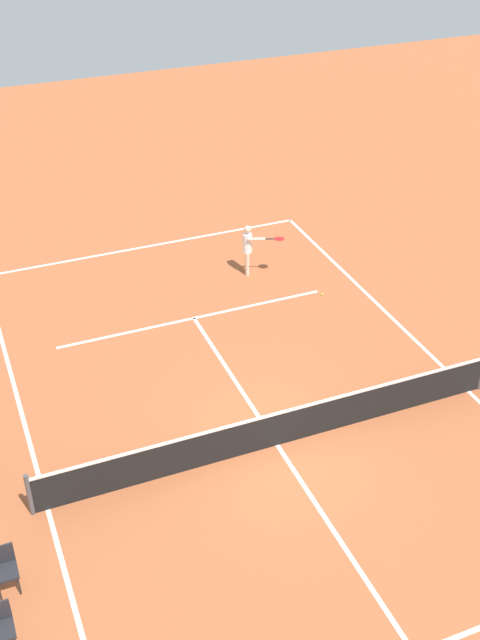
{
  "coord_description": "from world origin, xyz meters",
  "views": [
    {
      "loc": [
        5.89,
        12.22,
        12.25
      ],
      "look_at": [
        -0.71,
        -4.0,
        0.8
      ],
      "focal_mm": 44.49,
      "sensor_mm": 36.0,
      "label": 1
    }
  ],
  "objects": [
    {
      "name": "courtside_chair_far",
      "position": [
        6.24,
        1.66,
        0.53
      ],
      "size": [
        0.44,
        0.46,
        0.95
      ],
      "color": "#262626",
      "rests_on": "ground"
    },
    {
      "name": "player_serving",
      "position": [
        -2.43,
        -7.48,
        0.97
      ],
      "size": [
        1.16,
        0.92,
        1.64
      ],
      "rotation": [
        0.0,
        0.0,
        1.2
      ],
      "color": "beige",
      "rests_on": "ground"
    },
    {
      "name": "tennis_ball",
      "position": [
        -3.95,
        -5.46,
        0.03
      ],
      "size": [
        0.07,
        0.07,
        0.07
      ],
      "primitive_type": "sphere",
      "color": "#CCE033",
      "rests_on": "ground"
    },
    {
      "name": "tennis_net",
      "position": [
        0.0,
        0.0,
        0.5
      ],
      "size": [
        11.13,
        0.1,
        1.07
      ],
      "color": "#4C4C51",
      "rests_on": "ground"
    },
    {
      "name": "court_lines",
      "position": [
        0.0,
        0.0,
        0.0
      ],
      "size": [
        10.53,
        20.88,
        0.01
      ],
      "color": "white",
      "rests_on": "ground"
    },
    {
      "name": "ground_plane",
      "position": [
        0.0,
        0.0,
        0.0
      ],
      "size": [
        60.0,
        60.0,
        0.0
      ],
      "primitive_type": "plane",
      "color": "#AD5933"
    },
    {
      "name": "courtside_chair_near",
      "position": [
        6.49,
        2.88,
        0.53
      ],
      "size": [
        0.44,
        0.46,
        0.95
      ],
      "color": "#262626",
      "rests_on": "ground"
    }
  ]
}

